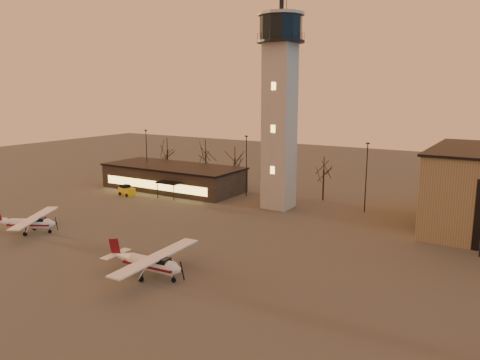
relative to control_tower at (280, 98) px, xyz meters
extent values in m
plane|color=#413F3C|center=(0.00, -30.00, -16.33)|extent=(220.00, 220.00, 0.00)
cube|color=#A3A09B|center=(0.00, 0.00, -4.33)|extent=(4.00, 4.00, 24.00)
cylinder|color=black|center=(0.00, 0.00, 7.82)|extent=(6.80, 6.80, 0.30)
cylinder|color=black|center=(0.00, 0.00, 9.67)|extent=(6.00, 6.00, 3.40)
cylinder|color=#A3A09B|center=(0.00, 0.00, 11.57)|extent=(6.60, 6.60, 0.40)
cylinder|color=black|center=(0.00, 0.00, 12.97)|extent=(0.70, 0.70, 2.40)
cube|color=black|center=(-22.00, 2.00, -14.33)|extent=(25.00, 10.00, 4.00)
cube|color=black|center=(-22.00, 2.00, -12.18)|extent=(25.40, 10.40, 0.30)
cube|color=#FFD159|center=(-22.00, -3.02, -14.73)|extent=(22.00, 0.08, 1.40)
cube|color=black|center=(-18.00, -4.00, -13.73)|extent=(4.00, 2.00, 0.20)
cylinder|color=black|center=(-30.00, 4.00, -11.33)|extent=(0.16, 0.16, 10.00)
cube|color=black|center=(-30.00, 4.00, -6.28)|extent=(0.50, 0.25, 0.18)
cylinder|color=black|center=(-8.00, 4.00, -11.33)|extent=(0.16, 0.16, 10.00)
cube|color=black|center=(-8.00, 4.00, -6.28)|extent=(0.50, 0.25, 0.18)
cylinder|color=black|center=(12.00, 4.00, -11.33)|extent=(0.16, 0.16, 10.00)
cube|color=black|center=(12.00, 4.00, -6.28)|extent=(0.50, 0.25, 0.18)
cylinder|color=black|center=(-30.00, 10.00, -13.46)|extent=(0.28, 0.28, 5.74)
cylinder|color=black|center=(-14.00, 10.00, -13.70)|extent=(0.28, 0.28, 5.25)
cylinder|color=black|center=(-5.00, 6.00, -13.25)|extent=(0.28, 0.28, 6.16)
cylinder|color=black|center=(4.00, 8.00, -13.84)|extent=(0.28, 0.28, 4.97)
cylinder|color=black|center=(-22.00, 12.00, -13.53)|extent=(0.28, 0.28, 5.60)
cylinder|color=silver|center=(2.19, -30.40, -15.01)|extent=(4.92, 1.64, 1.37)
cone|color=silver|center=(5.03, -30.24, -15.01)|extent=(1.02, 1.36, 1.31)
cone|color=silver|center=(-1.39, -30.60, -14.85)|extent=(2.59, 1.30, 1.16)
cube|color=black|center=(3.24, -30.34, -14.53)|extent=(1.64, 1.19, 0.74)
cube|color=#5A0C14|center=(1.98, -30.42, -15.06)|extent=(5.76, 1.73, 0.23)
cube|color=silver|center=(2.72, -30.37, -14.19)|extent=(2.23, 11.66, 0.15)
cube|color=silver|center=(-2.33, -30.66, -14.74)|extent=(1.14, 3.52, 0.08)
cube|color=#5A0C14|center=(-2.44, -30.66, -14.01)|extent=(1.46, 0.17, 1.79)
cylinder|color=white|center=(-20.12, -27.62, -15.11)|extent=(4.50, 3.31, 1.26)
cone|color=white|center=(-17.85, -26.32, -15.11)|extent=(1.36, 1.48, 1.20)
cone|color=white|center=(-22.98, -29.26, -14.97)|extent=(2.55, 2.08, 1.07)
cube|color=black|center=(-19.28, -27.14, -14.68)|extent=(1.77, 1.61, 0.68)
cube|color=maroon|center=(-20.29, -27.71, -15.16)|extent=(5.19, 3.73, 0.21)
cube|color=white|center=(-19.70, -27.38, -14.36)|extent=(6.57, 9.98, 0.14)
cube|color=#C1970B|center=(-25.45, -6.01, -15.68)|extent=(2.95, 1.85, 1.30)
cube|color=black|center=(-25.82, -5.96, -14.94)|extent=(1.46, 1.46, 0.74)
camera|label=1|loc=(31.00, -61.60, 1.09)|focal=35.00mm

